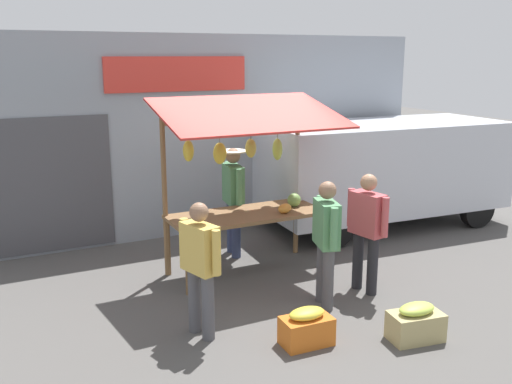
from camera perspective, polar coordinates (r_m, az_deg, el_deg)
ground_plane at (r=8.37m, az=-0.93°, el=-7.91°), size 40.00×40.00×0.00m
street_backdrop at (r=9.89m, az=-6.83°, el=5.53°), size 9.00×0.30×3.40m
market_stall at (r=7.97m, az=-0.88°, el=2.52°), size 2.50×1.46×2.50m
vendor_with_sunhat at (r=8.77m, az=-2.28°, el=-0.04°), size 0.44×0.71×1.69m
shopper_in_grey_tee at (r=6.29m, az=-5.58°, el=-6.88°), size 0.33×0.65×1.53m
shopper_with_ponytail at (r=7.04m, az=6.99°, el=-4.33°), size 0.35×0.66×1.59m
shopper_with_shopping_bag at (r=7.56m, az=10.97°, el=-3.26°), size 0.29×0.68×1.59m
parked_van at (r=10.53m, az=11.87°, el=2.63°), size 4.52×2.15×1.88m
produce_crate_near at (r=6.67m, az=15.61°, el=-12.47°), size 0.63×0.43×0.43m
produce_crate_side at (r=6.36m, az=5.05°, el=-13.31°), size 0.56×0.35×0.42m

